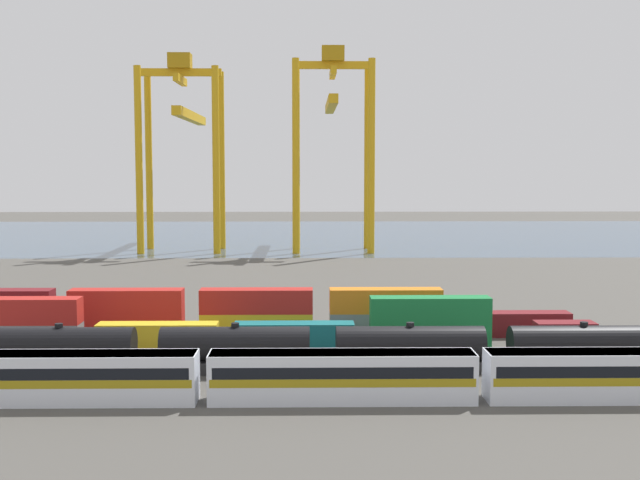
{
  "coord_description": "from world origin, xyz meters",
  "views": [
    {
      "loc": [
        6.31,
        -79.28,
        18.16
      ],
      "look_at": [
        8.13,
        33.52,
        7.9
      ],
      "focal_mm": 44.52,
      "sensor_mm": 36.0,
      "label": 1
    }
  ],
  "objects_px": {
    "freight_tank_row": "(410,348)",
    "shipping_container_11": "(127,325)",
    "gantry_crane_west": "(184,132)",
    "shipping_container_7": "(565,335)",
    "shipping_container_15": "(386,324)",
    "gantry_crane_central": "(332,127)",
    "passenger_train": "(342,374)",
    "shipping_container_4": "(294,335)"
  },
  "relations": [
    {
      "from": "freight_tank_row",
      "to": "gantry_crane_central",
      "type": "bearing_deg",
      "value": 91.92
    },
    {
      "from": "freight_tank_row",
      "to": "gantry_crane_west",
      "type": "relative_size",
      "value": 1.77
    },
    {
      "from": "gantry_crane_west",
      "to": "shipping_container_7",
      "type": "bearing_deg",
      "value": -61.41
    },
    {
      "from": "shipping_container_4",
      "to": "freight_tank_row",
      "type": "bearing_deg",
      "value": -42.07
    },
    {
      "from": "freight_tank_row",
      "to": "shipping_container_4",
      "type": "bearing_deg",
      "value": 137.93
    },
    {
      "from": "shipping_container_7",
      "to": "gantry_crane_west",
      "type": "bearing_deg",
      "value": 118.59
    },
    {
      "from": "passenger_train",
      "to": "shipping_container_15",
      "type": "relative_size",
      "value": 5.28
    },
    {
      "from": "shipping_container_11",
      "to": "gantry_crane_central",
      "type": "bearing_deg",
      "value": 74.7
    },
    {
      "from": "shipping_container_7",
      "to": "gantry_crane_central",
      "type": "height_order",
      "value": "gantry_crane_central"
    },
    {
      "from": "freight_tank_row",
      "to": "gantry_crane_west",
      "type": "xyz_separation_m",
      "value": [
        -36.46,
        107.57,
        23.98
      ]
    },
    {
      "from": "passenger_train",
      "to": "gantry_crane_central",
      "type": "height_order",
      "value": "gantry_crane_central"
    },
    {
      "from": "gantry_crane_central",
      "to": "passenger_train",
      "type": "bearing_deg",
      "value": -91.43
    },
    {
      "from": "passenger_train",
      "to": "gantry_crane_central",
      "type": "bearing_deg",
      "value": 88.57
    },
    {
      "from": "shipping_container_7",
      "to": "shipping_container_11",
      "type": "bearing_deg",
      "value": 173.05
    },
    {
      "from": "passenger_train",
      "to": "freight_tank_row",
      "type": "height_order",
      "value": "freight_tank_row"
    },
    {
      "from": "passenger_train",
      "to": "gantry_crane_central",
      "type": "relative_size",
      "value": 1.45
    },
    {
      "from": "shipping_container_15",
      "to": "shipping_container_4",
      "type": "bearing_deg",
      "value": -150.45
    },
    {
      "from": "shipping_container_7",
      "to": "shipping_container_11",
      "type": "distance_m",
      "value": 45.9
    },
    {
      "from": "passenger_train",
      "to": "shipping_container_11",
      "type": "distance_m",
      "value": 32.63
    },
    {
      "from": "passenger_train",
      "to": "gantry_crane_west",
      "type": "xyz_separation_m",
      "value": [
        -30.0,
        116.51,
        23.96
      ]
    },
    {
      "from": "gantry_crane_west",
      "to": "shipping_container_4",
      "type": "bearing_deg",
      "value": -75.18
    },
    {
      "from": "shipping_container_11",
      "to": "gantry_crane_west",
      "type": "relative_size",
      "value": 0.28
    },
    {
      "from": "shipping_container_4",
      "to": "gantry_crane_west",
      "type": "bearing_deg",
      "value": 104.82
    },
    {
      "from": "passenger_train",
      "to": "freight_tank_row",
      "type": "bearing_deg",
      "value": 54.2
    },
    {
      "from": "shipping_container_4",
      "to": "gantry_crane_central",
      "type": "relative_size",
      "value": 0.27
    },
    {
      "from": "shipping_container_11",
      "to": "shipping_container_15",
      "type": "bearing_deg",
      "value": 0.0
    },
    {
      "from": "shipping_container_11",
      "to": "shipping_container_15",
      "type": "xyz_separation_m",
      "value": [
        27.88,
        0.0,
        0.0
      ]
    },
    {
      "from": "gantry_crane_central",
      "to": "gantry_crane_west",
      "type": "bearing_deg",
      "value": 178.07
    },
    {
      "from": "shipping_container_7",
      "to": "shipping_container_15",
      "type": "xyz_separation_m",
      "value": [
        -17.69,
        5.56,
        0.0
      ]
    },
    {
      "from": "gantry_crane_west",
      "to": "shipping_container_15",
      "type": "bearing_deg",
      "value": -68.87
    },
    {
      "from": "gantry_crane_west",
      "to": "passenger_train",
      "type": "bearing_deg",
      "value": -75.56
    },
    {
      "from": "shipping_container_7",
      "to": "shipping_container_15",
      "type": "height_order",
      "value": "same"
    },
    {
      "from": "shipping_container_11",
      "to": "shipping_container_15",
      "type": "relative_size",
      "value": 1.0
    },
    {
      "from": "shipping_container_11",
      "to": "shipping_container_4",
      "type": "bearing_deg",
      "value": -17.09
    },
    {
      "from": "shipping_container_4",
      "to": "shipping_container_11",
      "type": "relative_size",
      "value": 1.0
    },
    {
      "from": "freight_tank_row",
      "to": "shipping_container_11",
      "type": "height_order",
      "value": "freight_tank_row"
    },
    {
      "from": "shipping_container_7",
      "to": "gantry_crane_central",
      "type": "distance_m",
      "value": 102.44
    },
    {
      "from": "passenger_train",
      "to": "shipping_container_7",
      "type": "relative_size",
      "value": 10.59
    },
    {
      "from": "freight_tank_row",
      "to": "shipping_container_15",
      "type": "distance_m",
      "value": 15.07
    },
    {
      "from": "freight_tank_row",
      "to": "gantry_crane_west",
      "type": "distance_m",
      "value": 116.08
    },
    {
      "from": "passenger_train",
      "to": "shipping_container_15",
      "type": "distance_m",
      "value": 24.68
    },
    {
      "from": "shipping_container_11",
      "to": "passenger_train",
      "type": "bearing_deg",
      "value": -47.31
    }
  ]
}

